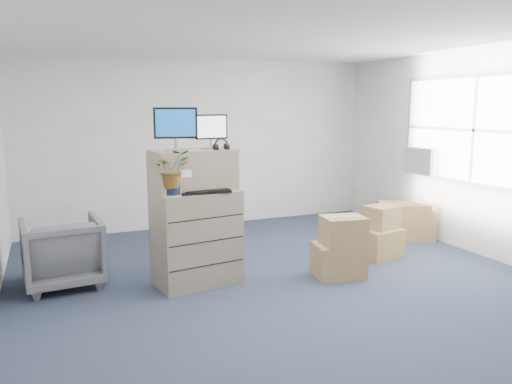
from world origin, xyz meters
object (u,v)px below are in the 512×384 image
(monitor_right, at_px, (211,129))
(potted_plant, at_px, (172,174))
(filing_cabinet_lower, at_px, (197,238))
(office_chair, at_px, (62,249))
(water_bottle, at_px, (201,178))
(keyboard, at_px, (205,192))
(monitor_left, at_px, (176,126))

(monitor_right, relative_size, potted_plant, 0.85)
(filing_cabinet_lower, height_order, office_chair, filing_cabinet_lower)
(water_bottle, distance_m, office_chair, 1.77)
(keyboard, bearing_deg, potted_plant, -172.95)
(monitor_right, height_order, office_chair, monitor_right)
(keyboard, xyz_separation_m, office_chair, (-1.49, 0.67, -0.67))
(filing_cabinet_lower, xyz_separation_m, monitor_left, (-0.21, 0.01, 1.27))
(monitor_left, bearing_deg, potted_plant, -106.41)
(monitor_left, distance_m, potted_plant, 0.54)
(filing_cabinet_lower, relative_size, monitor_left, 2.31)
(office_chair, bearing_deg, monitor_left, 152.16)
(office_chair, bearing_deg, water_bottle, 156.83)
(monitor_right, relative_size, water_bottle, 1.39)
(monitor_left, relative_size, office_chair, 0.55)
(monitor_left, bearing_deg, monitor_right, 23.11)
(keyboard, distance_m, office_chair, 1.76)
(filing_cabinet_lower, distance_m, monitor_left, 1.28)
(filing_cabinet_lower, bearing_deg, monitor_left, 169.31)
(potted_plant, bearing_deg, filing_cabinet_lower, 31.48)
(filing_cabinet_lower, height_order, water_bottle, water_bottle)
(water_bottle, height_order, office_chair, water_bottle)
(water_bottle, relative_size, office_chair, 0.33)
(monitor_left, bearing_deg, office_chair, 168.43)
(filing_cabinet_lower, distance_m, potted_plant, 0.85)
(monitor_left, bearing_deg, filing_cabinet_lower, 9.08)
(filing_cabinet_lower, relative_size, office_chair, 1.26)
(water_bottle, relative_size, potted_plant, 0.61)
(monitor_right, bearing_deg, keyboard, -130.81)
(filing_cabinet_lower, xyz_separation_m, monitor_right, (0.23, 0.10, 1.22))
(monitor_right, xyz_separation_m, water_bottle, (-0.15, -0.07, -0.54))
(keyboard, height_order, potted_plant, potted_plant)
(monitor_right, height_order, potted_plant, monitor_right)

